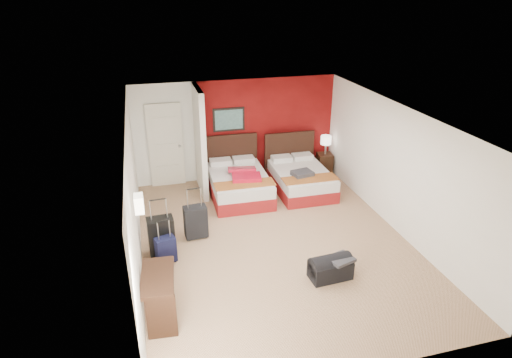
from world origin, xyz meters
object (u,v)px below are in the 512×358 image
object	(u,v)px
red_suitcase_open	(244,174)
duffel_bag	(330,269)
suitcase_charcoal	(196,223)
suitcase_navy	(166,251)
nightstand	(324,163)
table_lamp	(326,145)
suitcase_black	(161,237)
bed_left	(239,186)
desk	(160,297)
bed_right	(301,180)

from	to	relation	value
red_suitcase_open	duffel_bag	bearing A→B (deg)	-68.87
suitcase_charcoal	suitcase_navy	distance (m)	0.95
nightstand	table_lamp	size ratio (longest dim) A/B	1.07
red_suitcase_open	duffel_bag	world-z (taller)	red_suitcase_open
table_lamp	suitcase_charcoal	world-z (taller)	table_lamp
suitcase_black	suitcase_charcoal	bearing A→B (deg)	27.30
bed_left	suitcase_charcoal	bearing A→B (deg)	-126.94
red_suitcase_open	duffel_bag	size ratio (longest dim) A/B	1.26
red_suitcase_open	suitcase_black	distance (m)	2.73
table_lamp	desk	size ratio (longest dim) A/B	0.53
bed_left	desk	bearing A→B (deg)	-117.59
suitcase_navy	duffel_bag	size ratio (longest dim) A/B	0.68
suitcase_black	suitcase_charcoal	world-z (taller)	suitcase_black
bed_left	suitcase_black	world-z (taller)	suitcase_black
nightstand	table_lamp	world-z (taller)	table_lamp
table_lamp	duffel_bag	xyz separation A→B (m)	(-1.69, -4.22, -0.59)
nightstand	duffel_bag	distance (m)	4.54
suitcase_black	duffel_bag	size ratio (longest dim) A/B	1.01
nightstand	suitcase_charcoal	bearing A→B (deg)	-140.86
table_lamp	duffel_bag	distance (m)	4.58
suitcase_black	duffel_bag	distance (m)	3.07
bed_left	duffel_bag	xyz separation A→B (m)	(0.79, -3.41, -0.10)
suitcase_navy	desk	bearing A→B (deg)	-113.11
suitcase_charcoal	duffel_bag	size ratio (longest dim) A/B	0.91
duffel_bag	suitcase_navy	bearing A→B (deg)	152.32
suitcase_black	duffel_bag	world-z (taller)	suitcase_black
nightstand	suitcase_black	distance (m)	5.17
table_lamp	duffel_bag	size ratio (longest dim) A/B	0.70
bed_left	suitcase_charcoal	distance (m)	1.96
nightstand	suitcase_black	xyz separation A→B (m)	(-4.38, -2.75, 0.09)
table_lamp	suitcase_charcoal	size ratio (longest dim) A/B	0.76
bed_right	suitcase_black	bearing A→B (deg)	-150.61
bed_left	bed_right	xyz separation A→B (m)	(1.51, -0.07, -0.01)
bed_left	table_lamp	bearing A→B (deg)	19.35
suitcase_navy	duffel_bag	bearing A→B (deg)	-39.45
bed_right	desk	distance (m)	5.06
bed_left	nightstand	xyz separation A→B (m)	(2.48, 0.80, -0.02)
duffel_bag	desk	size ratio (longest dim) A/B	0.76
table_lamp	desk	world-z (taller)	table_lamp
red_suitcase_open	desk	world-z (taller)	desk
red_suitcase_open	desk	bearing A→B (deg)	-111.52
bed_right	desk	xyz separation A→B (m)	(-3.54, -3.60, 0.12)
duffel_bag	desk	bearing A→B (deg)	-178.55
bed_left	duffel_bag	distance (m)	3.51
red_suitcase_open	table_lamp	bearing A→B (deg)	30.13
bed_right	suitcase_navy	world-z (taller)	bed_right
bed_right	duffel_bag	bearing A→B (deg)	-101.46
bed_left	suitcase_black	xyz separation A→B (m)	(-1.90, -1.94, 0.07)
bed_left	suitcase_navy	world-z (taller)	bed_left
red_suitcase_open	duffel_bag	distance (m)	3.41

